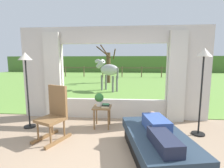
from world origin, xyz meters
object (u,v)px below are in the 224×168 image
object	(u,v)px
reclining_person	(158,129)
horse	(108,70)
floor_lamp_right	(203,66)
pasture_tree	(108,66)
potted_plant	(99,99)
floor_lamp_left	(26,67)
rocking_chair	(54,113)
book_stack	(106,106)
recliner_sofa	(157,144)
side_table	(102,110)

from	to	relation	value
reclining_person	horse	bearing A→B (deg)	92.75
floor_lamp_right	pasture_tree	bearing A→B (deg)	108.67
potted_plant	floor_lamp_left	size ratio (longest dim) A/B	0.17
reclining_person	floor_lamp_left	world-z (taller)	floor_lamp_left
horse	floor_lamp_right	bearing A→B (deg)	-114.73
reclining_person	floor_lamp_left	distance (m)	3.25
floor_lamp_left	floor_lamp_right	world-z (taller)	floor_lamp_right
reclining_person	rocking_chair	world-z (taller)	rocking_chair
reclining_person	rocking_chair	bearing A→B (deg)	153.52
book_stack	floor_lamp_right	size ratio (longest dim) A/B	0.10
floor_lamp_left	pasture_tree	xyz separation A→B (m)	(1.07, 8.53, -0.19)
recliner_sofa	reclining_person	xyz separation A→B (m)	(-0.00, -0.05, 0.30)
rocking_chair	floor_lamp_right	bearing A→B (deg)	31.49
rocking_chair	horse	xyz separation A→B (m)	(0.54, 5.65, 0.61)
potted_plant	book_stack	bearing A→B (deg)	-34.91
side_table	pasture_tree	bearing A→B (deg)	94.92
reclining_person	book_stack	bearing A→B (deg)	120.00
floor_lamp_left	horse	size ratio (longest dim) A/B	1.06
side_table	potted_plant	size ratio (longest dim) A/B	1.63
floor_lamp_left	pasture_tree	distance (m)	8.60
recliner_sofa	side_table	distance (m)	1.64
reclining_person	side_table	size ratio (longest dim) A/B	2.76
floor_lamp_right	horse	world-z (taller)	floor_lamp_right
floor_lamp_left	horse	world-z (taller)	floor_lamp_left
rocking_chair	potted_plant	xyz separation A→B (m)	(0.83, 0.73, 0.16)
reclining_person	floor_lamp_right	xyz separation A→B (m)	(1.09, 1.00, 1.01)
potted_plant	horse	size ratio (longest dim) A/B	0.18
reclining_person	potted_plant	distance (m)	1.77
floor_lamp_right	horse	distance (m)	5.83
potted_plant	book_stack	xyz separation A→B (m)	(0.17, -0.12, -0.14)
side_table	horse	distance (m)	5.04
pasture_tree	horse	bearing A→B (deg)	-84.13
reclining_person	floor_lamp_right	bearing A→B (deg)	31.83
reclining_person	potted_plant	xyz separation A→B (m)	(-1.19, 1.30, 0.18)
floor_lamp_left	floor_lamp_right	size ratio (longest dim) A/B	0.96
floor_lamp_left	recliner_sofa	bearing A→B (deg)	-19.82
rocking_chair	side_table	distance (m)	1.14
side_table	pasture_tree	size ratio (longest dim) A/B	0.18
reclining_person	side_table	bearing A→B (deg)	121.05
potted_plant	pasture_tree	xyz separation A→B (m)	(-0.64, 8.32, 0.58)
rocking_chair	pasture_tree	size ratio (longest dim) A/B	0.40
side_table	floor_lamp_right	world-z (taller)	floor_lamp_right
book_stack	pasture_tree	distance (m)	8.51
floor_lamp_left	floor_lamp_right	xyz separation A→B (m)	(3.99, -0.10, 0.05)
potted_plant	horse	world-z (taller)	horse
reclining_person	floor_lamp_right	distance (m)	1.79
pasture_tree	recliner_sofa	bearing A→B (deg)	-79.19
reclining_person	side_table	distance (m)	1.67
recliner_sofa	book_stack	distance (m)	1.56
rocking_chair	horse	bearing A→B (deg)	108.30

